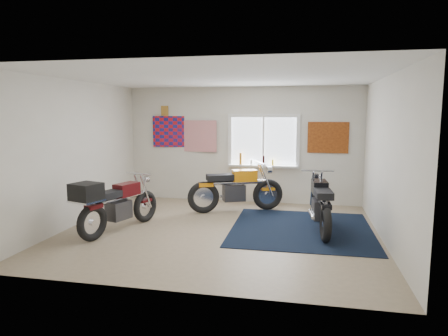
% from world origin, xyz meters
% --- Properties ---
extents(ground, '(5.50, 5.50, 0.00)m').
position_xyz_m(ground, '(0.00, 0.00, 0.00)').
color(ground, '#9E896B').
rests_on(ground, ground).
extents(room_shell, '(5.50, 5.50, 5.50)m').
position_xyz_m(room_shell, '(0.00, 0.00, 1.64)').
color(room_shell, white).
rests_on(room_shell, ground).
extents(navy_rug, '(2.52, 2.62, 0.01)m').
position_xyz_m(navy_rug, '(1.43, 0.42, 0.01)').
color(navy_rug, black).
rests_on(navy_rug, ground).
extents(window_assembly, '(1.66, 0.17, 1.26)m').
position_xyz_m(window_assembly, '(0.50, 2.47, 1.37)').
color(window_assembly, white).
rests_on(window_assembly, room_shell).
extents(oil_bottles, '(0.81, 0.07, 0.28)m').
position_xyz_m(oil_bottles, '(0.26, 2.40, 1.01)').
color(oil_bottles, '#905A15').
rests_on(oil_bottles, window_assembly).
extents(flag_display, '(1.60, 0.10, 1.17)m').
position_xyz_m(flag_display, '(-1.90, 2.48, 2.15)').
color(flag_display, red).
rests_on(flag_display, room_shell).
extents(triumph_poster, '(0.90, 0.03, 0.70)m').
position_xyz_m(triumph_poster, '(1.95, 2.48, 1.55)').
color(triumph_poster, '#A54C14').
rests_on(triumph_poster, room_shell).
extents(yellow_triumph, '(1.97, 1.00, 1.06)m').
position_xyz_m(yellow_triumph, '(0.02, 1.50, 0.47)').
color(yellow_triumph, black).
rests_on(yellow_triumph, ground).
extents(black_chrome_bike, '(0.61, 2.01, 1.03)m').
position_xyz_m(black_chrome_bike, '(1.75, 0.43, 0.45)').
color(black_chrome_bike, black).
rests_on(black_chrome_bike, navy_rug).
extents(maroon_tourer, '(0.92, 1.93, 0.99)m').
position_xyz_m(maroon_tourer, '(-1.80, -0.46, 0.51)').
color(maroon_tourer, black).
rests_on(maroon_tourer, ground).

